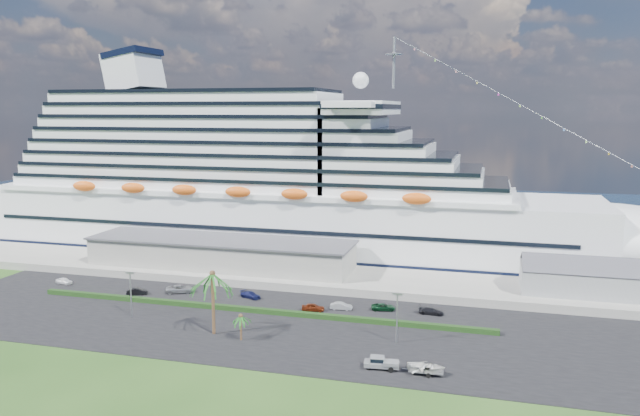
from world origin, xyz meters
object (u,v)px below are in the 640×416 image
(cruise_ship, at_px, (271,189))
(parked_car_3, at_px, (250,295))
(boat_trailer, at_px, (426,367))
(pickup_truck, at_px, (381,362))

(cruise_ship, height_order, parked_car_3, cruise_ship)
(cruise_ship, bearing_deg, parked_car_3, -75.87)
(parked_car_3, relative_size, boat_trailer, 0.72)
(pickup_truck, bearing_deg, boat_trailer, -2.97)
(pickup_truck, relative_size, boat_trailer, 0.86)
(boat_trailer, bearing_deg, parked_car_3, 143.97)
(cruise_ship, distance_m, boat_trailer, 83.51)
(pickup_truck, bearing_deg, parked_car_3, 139.00)
(boat_trailer, bearing_deg, cruise_ship, 125.23)
(cruise_ship, height_order, boat_trailer, cruise_ship)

